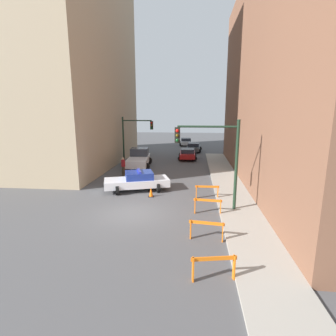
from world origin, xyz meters
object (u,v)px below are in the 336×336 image
white_truck (139,158)px  parked_car_near (188,154)px  barrier_front (214,264)px  police_car (137,181)px  parked_car_far (186,142)px  traffic_light_far (133,134)px  parked_car_mid (194,147)px  barrier_back (208,204)px  traffic_light_near (216,151)px  barrier_corner (207,190)px  pedestrian_crossing (123,166)px  barrier_mid (207,227)px  traffic_cone (151,192)px

white_truck → parked_car_near: bearing=40.7°
white_truck → barrier_front: bearing=-75.8°
police_car → barrier_front: (4.93, -10.25, -0.11)m
parked_car_far → traffic_light_far: bearing=-112.2°
parked_car_mid → barrier_back: bearing=-83.9°
traffic_light_near → parked_car_mid: 23.31m
traffic_light_far → barrier_corner: traffic_light_far is taller
barrier_front → barrier_corner: (0.15, 8.84, 0.00)m
traffic_light_far → white_truck: (0.94, -1.60, -2.49)m
pedestrian_crossing → barrier_mid: size_ratio=1.04×
traffic_light_far → white_truck: size_ratio=0.93×
barrier_corner → parked_car_mid: bearing=92.9°
parked_car_far → police_car: bearing=-100.7°
parked_car_near → barrier_corner: 15.01m
parked_car_near → barrier_front: (1.61, -23.74, -0.06)m
parked_car_far → pedestrian_crossing: 22.93m
police_car → barrier_mid: size_ratio=3.16×
traffic_light_near → parked_car_mid: (-1.40, 23.09, -2.86)m
barrier_mid → barrier_back: 3.15m
traffic_light_far → parked_car_far: bearing=72.9°
pedestrian_crossing → barrier_corner: size_ratio=1.04×
traffic_light_far → traffic_cone: 12.36m
police_car → barrier_corner: 5.27m
white_truck → barrier_mid: (6.48, -15.64, -0.29)m
parked_car_mid → parked_car_far: bearing=104.7°
barrier_corner → traffic_cone: size_ratio=2.44×
traffic_light_near → parked_car_near: size_ratio=1.20×
parked_car_mid → barrier_front: parked_car_mid is taller
barrier_front → police_car: bearing=115.7°
barrier_back → parked_car_near: bearing=95.4°
barrier_back → traffic_cone: (-3.73, 2.78, -0.30)m
parked_car_mid → traffic_cone: (-2.76, -21.05, -0.36)m
traffic_light_near → white_truck: bearing=121.1°
parked_car_mid → police_car: bearing=-97.8°
barrier_front → barrier_corner: size_ratio=0.99×
white_truck → barrier_front: (6.61, -18.56, -0.29)m
traffic_light_far → white_truck: 3.11m
white_truck → barrier_back: white_truck is taller
white_truck → barrier_mid: white_truck is taller
parked_car_near → barrier_front: size_ratio=2.75×
traffic_light_near → barrier_mid: traffic_light_near is taller
traffic_light_near → white_truck: (-7.09, 11.77, -2.62)m
barrier_corner → traffic_cone: 3.83m
traffic_light_far → parked_car_near: bearing=31.1°
parked_car_far → barrier_back: (2.37, -31.09, -0.06)m
traffic_light_near → barrier_front: traffic_light_near is taller
traffic_light_near → barrier_corner: 3.58m
parked_car_near → barrier_corner: size_ratio=2.71×
police_car → traffic_cone: size_ratio=7.69×
traffic_light_far → parked_car_mid: bearing=55.7°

